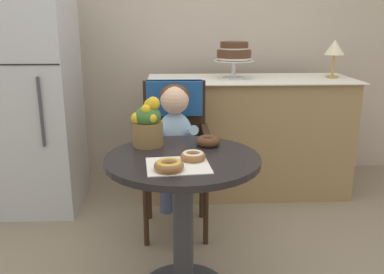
{
  "coord_description": "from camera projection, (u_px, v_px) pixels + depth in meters",
  "views": [
    {
      "loc": [
        -0.04,
        -1.81,
        1.32
      ],
      "look_at": [
        0.05,
        0.15,
        0.77
      ],
      "focal_mm": 38.81,
      "sensor_mm": 36.0,
      "label": 1
    }
  ],
  "objects": [
    {
      "name": "paper_napkin",
      "position": [
        178.0,
        166.0,
        1.78
      ],
      "size": [
        0.29,
        0.26,
        0.0
      ],
      "primitive_type": "cube",
      "rotation": [
        0.0,
        0.0,
        0.09
      ],
      "color": "white",
      "rests_on": "cafe_table"
    },
    {
      "name": "seated_child",
      "position": [
        175.0,
        132.0,
        2.48
      ],
      "size": [
        0.27,
        0.32,
        0.73
      ],
      "color": "#8CADCC",
      "rests_on": "ground"
    },
    {
      "name": "back_wall",
      "position": [
        177.0,
        17.0,
        3.52
      ],
      "size": [
        4.8,
        0.1,
        2.7
      ],
      "primitive_type": "cube",
      "color": "#B2A393",
      "rests_on": "ground"
    },
    {
      "name": "tiered_cake_stand",
      "position": [
        234.0,
        54.0,
        3.08
      ],
      "size": [
        0.3,
        0.3,
        0.27
      ],
      "color": "silver",
      "rests_on": "display_counter"
    },
    {
      "name": "wicker_chair",
      "position": [
        175.0,
        132.0,
        2.64
      ],
      "size": [
        0.42,
        0.45,
        0.95
      ],
      "rotation": [
        0.0,
        0.0,
        0.1
      ],
      "color": "#332114",
      "rests_on": "ground"
    },
    {
      "name": "donut_front",
      "position": [
        208.0,
        141.0,
        2.07
      ],
      "size": [
        0.12,
        0.12,
        0.05
      ],
      "color": "#4C2D19",
      "rests_on": "cafe_table"
    },
    {
      "name": "refrigerator",
      "position": [
        28.0,
        91.0,
        2.88
      ],
      "size": [
        0.64,
        0.63,
        1.7
      ],
      "color": "#B7BABF",
      "rests_on": "ground"
    },
    {
      "name": "donut_side",
      "position": [
        193.0,
        156.0,
        1.85
      ],
      "size": [
        0.11,
        0.11,
        0.04
      ],
      "color": "#936033",
      "rests_on": "cafe_table"
    },
    {
      "name": "flower_vase",
      "position": [
        148.0,
        123.0,
        2.04
      ],
      "size": [
        0.15,
        0.15,
        0.25
      ],
      "color": "brown",
      "rests_on": "cafe_table"
    },
    {
      "name": "table_lamp",
      "position": [
        335.0,
        49.0,
        3.1
      ],
      "size": [
        0.15,
        0.15,
        0.28
      ],
      "color": "#B28C47",
      "rests_on": "display_counter"
    },
    {
      "name": "display_counter",
      "position": [
        249.0,
        135.0,
        3.26
      ],
      "size": [
        1.56,
        0.62,
        0.9
      ],
      "color": "#93754C",
      "rests_on": "ground"
    },
    {
      "name": "cafe_table",
      "position": [
        183.0,
        199.0,
        1.97
      ],
      "size": [
        0.72,
        0.72,
        0.72
      ],
      "color": "black",
      "rests_on": "ground"
    },
    {
      "name": "donut_mid",
      "position": [
        169.0,
        165.0,
        1.72
      ],
      "size": [
        0.13,
        0.13,
        0.05
      ],
      "color": "#936033",
      "rests_on": "cafe_table"
    }
  ]
}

